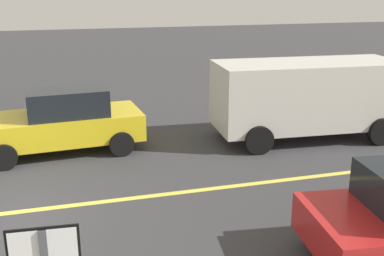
# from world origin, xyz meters

# --- Properties ---
(lane_marking_centre) EXTENTS (28.00, 0.16, 0.01)m
(lane_marking_centre) POSITION_xyz_m (3.00, 0.00, 0.01)
(lane_marking_centre) COLOR #E0D14C
(white_van) EXTENTS (5.32, 2.54, 2.20)m
(white_van) POSITION_xyz_m (8.30, 2.67, 1.27)
(white_van) COLOR silver
(white_van) RESTS_ON ground_plane
(car_yellow_mid_road) EXTENTS (4.28, 2.26, 1.70)m
(car_yellow_mid_road) POSITION_xyz_m (1.57, 3.42, 0.84)
(car_yellow_mid_road) COLOR gold
(car_yellow_mid_road) RESTS_ON ground_plane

